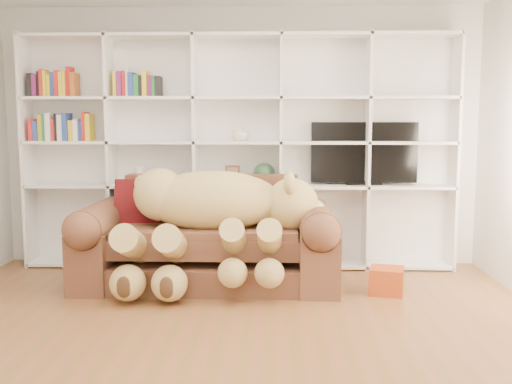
{
  "coord_description": "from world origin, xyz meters",
  "views": [
    {
      "loc": [
        0.38,
        -3.56,
        1.49
      ],
      "look_at": [
        0.21,
        1.63,
        0.87
      ],
      "focal_mm": 40.0,
      "sensor_mm": 36.0,
      "label": 1
    }
  ],
  "objects_px": {
    "sofa": "(208,244)",
    "teddy_bear": "(213,213)",
    "tv": "(364,154)",
    "gift_box": "(386,281)"
  },
  "relations": [
    {
      "from": "sofa",
      "to": "teddy_bear",
      "type": "bearing_deg",
      "value": -71.48
    },
    {
      "from": "sofa",
      "to": "teddy_bear",
      "type": "distance_m",
      "value": 0.39
    },
    {
      "from": "tv",
      "to": "gift_box",
      "type": "bearing_deg",
      "value": -85.84
    },
    {
      "from": "teddy_bear",
      "to": "gift_box",
      "type": "bearing_deg",
      "value": -8.41
    },
    {
      "from": "teddy_bear",
      "to": "sofa",
      "type": "bearing_deg",
      "value": 103.02
    },
    {
      "from": "sofa",
      "to": "teddy_bear",
      "type": "height_order",
      "value": "teddy_bear"
    },
    {
      "from": "sofa",
      "to": "tv",
      "type": "bearing_deg",
      "value": 24.82
    },
    {
      "from": "sofa",
      "to": "gift_box",
      "type": "height_order",
      "value": "sofa"
    },
    {
      "from": "gift_box",
      "to": "tv",
      "type": "xyz_separation_m",
      "value": [
        -0.07,
        0.99,
        1.07
      ]
    },
    {
      "from": "sofa",
      "to": "tv",
      "type": "distance_m",
      "value": 1.88
    }
  ]
}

